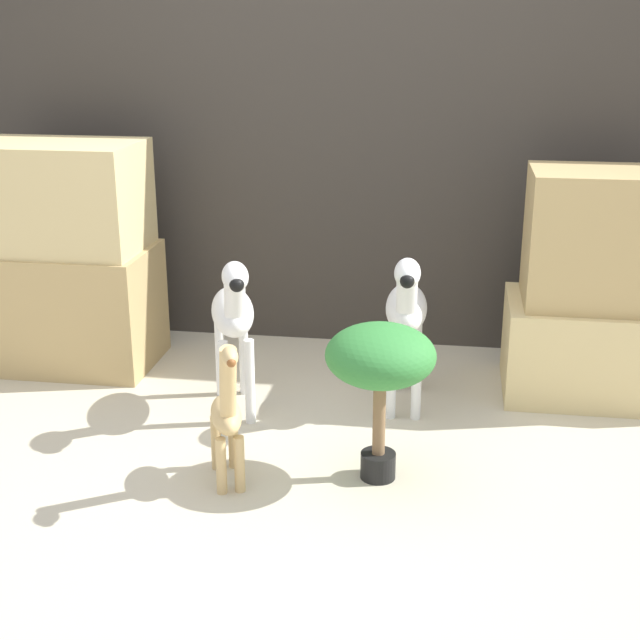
% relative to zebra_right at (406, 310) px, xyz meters
% --- Properties ---
extents(ground_plane, '(14.00, 14.00, 0.00)m').
position_rel_zebra_right_xyz_m(ground_plane, '(-0.39, -0.79, -0.44)').
color(ground_plane, beige).
extents(wall_back, '(6.40, 0.08, 2.20)m').
position_rel_zebra_right_xyz_m(wall_back, '(-0.39, 0.83, 0.66)').
color(wall_back, '#38332D').
rests_on(wall_back, ground_plane).
extents(rock_pillar_left, '(0.80, 0.52, 1.05)m').
position_rel_zebra_right_xyz_m(rock_pillar_left, '(-1.61, 0.29, 0.07)').
color(rock_pillar_left, tan).
rests_on(rock_pillar_left, ground_plane).
extents(rock_pillar_right, '(0.80, 0.52, 0.98)m').
position_rel_zebra_right_xyz_m(rock_pillar_right, '(0.83, 0.29, 0.02)').
color(rock_pillar_right, '#DBC184').
rests_on(rock_pillar_right, ground_plane).
extents(zebra_right, '(0.19, 0.57, 0.71)m').
position_rel_zebra_right_xyz_m(zebra_right, '(0.00, 0.00, 0.00)').
color(zebra_right, white).
rests_on(zebra_right, ground_plane).
extents(zebra_left, '(0.30, 0.57, 0.71)m').
position_rel_zebra_right_xyz_m(zebra_left, '(-0.69, -0.16, 0.00)').
color(zebra_left, white).
rests_on(zebra_left, ground_plane).
extents(giraffe_figurine, '(0.21, 0.38, 0.58)m').
position_rel_zebra_right_xyz_m(giraffe_figurine, '(-0.57, -0.75, -0.16)').
color(giraffe_figurine, tan).
rests_on(giraffe_figurine, ground_plane).
extents(potted_palm_front, '(0.39, 0.39, 0.58)m').
position_rel_zebra_right_xyz_m(potted_palm_front, '(-0.05, -0.62, 0.01)').
color(potted_palm_front, black).
rests_on(potted_palm_front, ground_plane).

